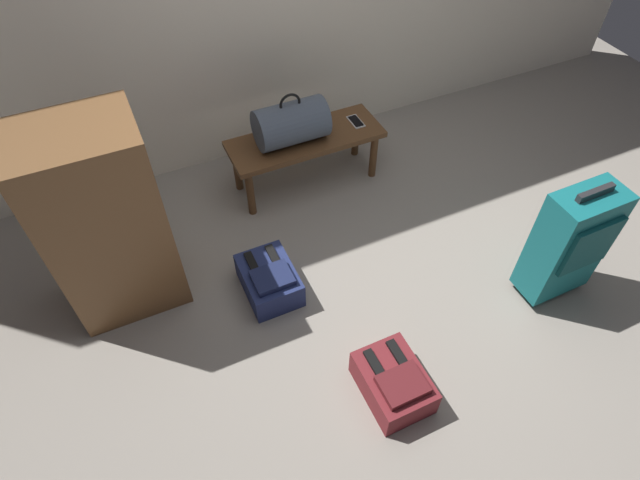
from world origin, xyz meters
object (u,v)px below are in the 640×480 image
object	(u,v)px
cell_phone	(356,121)
suitcase_upright_teal	(569,243)
backpack_navy	(269,280)
bench	(306,144)
backpack_maroon	(393,382)
duffel_bag_slate	(291,123)
side_cabinet	(106,223)

from	to	relation	value
cell_phone	suitcase_upright_teal	bearing A→B (deg)	-70.08
backpack_navy	suitcase_upright_teal	bearing A→B (deg)	-24.19
bench	backpack_navy	world-z (taller)	bench
bench	backpack_maroon	world-z (taller)	bench
suitcase_upright_teal	backpack_maroon	size ratio (longest dim) A/B	1.99
bench	backpack_navy	bearing A→B (deg)	-126.39
bench	backpack_navy	distance (m)	0.97
duffel_bag_slate	suitcase_upright_teal	size ratio (longest dim) A/B	0.58
duffel_bag_slate	suitcase_upright_teal	world-z (taller)	suitcase_upright_teal
backpack_navy	side_cabinet	bearing A→B (deg)	154.97
bench	duffel_bag_slate	world-z (taller)	duffel_bag_slate
cell_phone	backpack_navy	size ratio (longest dim) A/B	0.38
cell_phone	backpack_navy	distance (m)	1.24
cell_phone	backpack_navy	bearing A→B (deg)	-140.31
suitcase_upright_teal	backpack_navy	bearing A→B (deg)	155.81
bench	suitcase_upright_teal	distance (m)	1.66
duffel_bag_slate	backpack_navy	size ratio (longest dim) A/B	1.16
duffel_bag_slate	backpack_maroon	xyz separation A→B (m)	(-0.15, -1.59, -0.41)
cell_phone	backpack_navy	xyz separation A→B (m)	(-0.93, -0.77, -0.29)
duffel_bag_slate	suitcase_upright_teal	bearing A→B (deg)	-55.44
bench	side_cabinet	bearing A→B (deg)	-160.96
bench	side_cabinet	xyz separation A→B (m)	(-1.26, -0.44, 0.23)
duffel_bag_slate	side_cabinet	bearing A→B (deg)	-159.55
backpack_navy	backpack_maroon	size ratio (longest dim) A/B	1.00
backpack_maroon	side_cabinet	xyz separation A→B (m)	(-1.02, 1.15, 0.46)
suitcase_upright_teal	bench	bearing A→B (deg)	121.88
duffel_bag_slate	side_cabinet	xyz separation A→B (m)	(-1.17, -0.44, 0.04)
bench	duffel_bag_slate	size ratio (longest dim) A/B	2.27
backpack_maroon	side_cabinet	distance (m)	1.61
duffel_bag_slate	suitcase_upright_teal	xyz separation A→B (m)	(0.97, -1.41, -0.12)
bench	suitcase_upright_teal	bearing A→B (deg)	-58.12
cell_phone	suitcase_upright_teal	size ratio (longest dim) A/B	0.19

